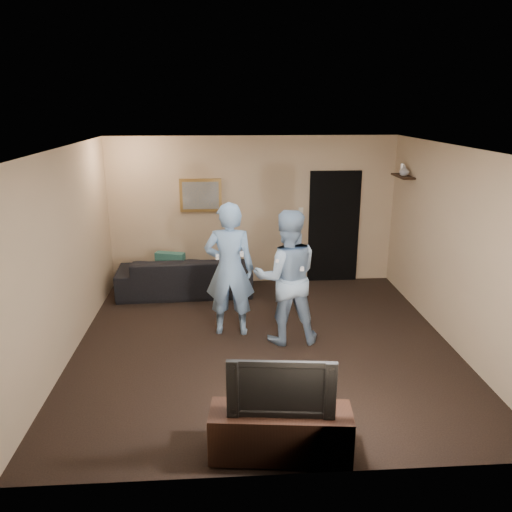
{
  "coord_description": "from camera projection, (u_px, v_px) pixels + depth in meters",
  "views": [
    {
      "loc": [
        -0.51,
        -6.09,
        3.11
      ],
      "look_at": [
        -0.09,
        0.3,
        1.15
      ],
      "focal_mm": 35.0,
      "sensor_mm": 36.0,
      "label": 1
    }
  ],
  "objects": [
    {
      "name": "wall_left",
      "position": [
        65.0,
        255.0,
        6.22
      ],
      "size": [
        0.04,
        5.0,
        2.6
      ],
      "primitive_type": "cube",
      "color": "tan",
      "rests_on": "ground"
    },
    {
      "name": "shelf_figurine",
      "position": [
        402.0,
        169.0,
        8.07
      ],
      "size": [
        0.06,
        0.06,
        0.18
      ],
      "primitive_type": "cylinder",
      "color": "silver",
      "rests_on": "wall_shelf"
    },
    {
      "name": "wall_shelf",
      "position": [
        403.0,
        176.0,
        8.04
      ],
      "size": [
        0.2,
        0.6,
        0.03
      ],
      "primitive_type": "cube",
      "color": "black",
      "rests_on": "wall_right"
    },
    {
      "name": "sofa",
      "position": [
        185.0,
        275.0,
        8.47
      ],
      "size": [
        2.28,
        0.97,
        0.66
      ],
      "primitive_type": "imported",
      "rotation": [
        0.0,
        0.0,
        3.18
      ],
      "color": "black",
      "rests_on": "ground"
    },
    {
      "name": "wii_player_left",
      "position": [
        230.0,
        269.0,
        6.82
      ],
      "size": [
        0.72,
        0.54,
        1.87
      ],
      "color": "#7CA7D7",
      "rests_on": "ground"
    },
    {
      "name": "shelf_vase",
      "position": [
        404.0,
        171.0,
        7.97
      ],
      "size": [
        0.16,
        0.16,
        0.16
      ],
      "primitive_type": "imported",
      "rotation": [
        0.0,
        0.0,
        0.02
      ],
      "color": "#BCBBC1",
      "rests_on": "wall_shelf"
    },
    {
      "name": "wii_player_right",
      "position": [
        287.0,
        277.0,
        6.6
      ],
      "size": [
        0.9,
        0.71,
        1.82
      ],
      "color": "#8CACCC",
      "rests_on": "ground"
    },
    {
      "name": "ceiling",
      "position": [
        265.0,
        148.0,
        5.99
      ],
      "size": [
        5.0,
        5.0,
        0.04
      ],
      "primitive_type": "cube",
      "color": "silver",
      "rests_on": "wall_back"
    },
    {
      "name": "wall_front",
      "position": [
        290.0,
        340.0,
        3.99
      ],
      "size": [
        5.0,
        0.04,
        2.6
      ],
      "primitive_type": "cube",
      "color": "tan",
      "rests_on": "ground"
    },
    {
      "name": "throw_pillow",
      "position": [
        171.0,
        267.0,
        8.41
      ],
      "size": [
        0.51,
        0.29,
        0.49
      ],
      "primitive_type": "cube",
      "rotation": [
        0.0,
        0.0,
        -0.29
      ],
      "color": "#194B44",
      "rests_on": "sofa"
    },
    {
      "name": "wall_right",
      "position": [
        454.0,
        248.0,
        6.53
      ],
      "size": [
        0.04,
        5.0,
        2.6
      ],
      "primitive_type": "cube",
      "color": "tan",
      "rests_on": "ground"
    },
    {
      "name": "painting_canvas",
      "position": [
        201.0,
        196.0,
        8.57
      ],
      "size": [
        0.62,
        0.01,
        0.47
      ],
      "primitive_type": "cube",
      "color": "slate",
      "rests_on": "painting_frame"
    },
    {
      "name": "wall_back",
      "position": [
        253.0,
        211.0,
        8.76
      ],
      "size": [
        5.0,
        0.04,
        2.6
      ],
      "primitive_type": "cube",
      "color": "tan",
      "rests_on": "ground"
    },
    {
      "name": "tv_console",
      "position": [
        280.0,
        433.0,
        4.53
      ],
      "size": [
        1.32,
        0.54,
        0.46
      ],
      "primitive_type": "cube",
      "rotation": [
        0.0,
        0.0,
        -0.11
      ],
      "color": "black",
      "rests_on": "ground"
    },
    {
      "name": "light_switch",
      "position": [
        301.0,
        211.0,
        8.79
      ],
      "size": [
        0.08,
        0.02,
        0.12
      ],
      "primitive_type": "cube",
      "color": "silver",
      "rests_on": "wall_back"
    },
    {
      "name": "painting_frame",
      "position": [
        201.0,
        195.0,
        8.59
      ],
      "size": [
        0.72,
        0.05,
        0.57
      ],
      "primitive_type": "cube",
      "color": "olive",
      "rests_on": "wall_back"
    },
    {
      "name": "ground",
      "position": [
        264.0,
        343.0,
        6.75
      ],
      "size": [
        5.0,
        5.0,
        0.0
      ],
      "primitive_type": "plane",
      "color": "black",
      "rests_on": "ground"
    },
    {
      "name": "doorway",
      "position": [
        334.0,
        227.0,
        8.91
      ],
      "size": [
        0.9,
        0.06,
        2.0
      ],
      "primitive_type": "cube",
      "color": "black",
      "rests_on": "ground"
    },
    {
      "name": "television",
      "position": [
        281.0,
        384.0,
        4.38
      ],
      "size": [
        0.95,
        0.22,
        0.55
      ],
      "primitive_type": "imported",
      "rotation": [
        0.0,
        0.0,
        -0.11
      ],
      "color": "black",
      "rests_on": "tv_console"
    }
  ]
}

